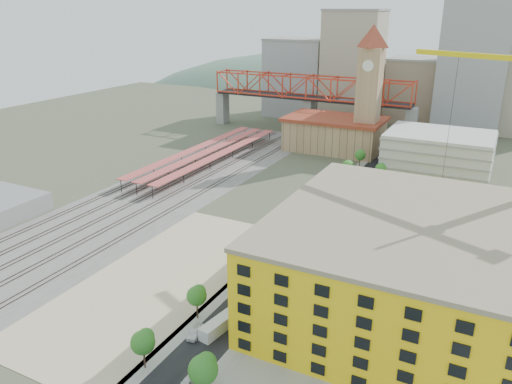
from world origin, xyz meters
The scene contains 29 objects.
ground centered at (0.00, 0.00, 0.00)m, with size 400.00×400.00×0.00m, color #474C38.
ballast_strip centered at (-36.00, 17.50, 0.03)m, with size 36.00×165.00×0.06m, color #605E59.
dirt_lot centered at (-4.00, -31.50, 0.03)m, with size 28.00×67.00×0.06m, color tan.
street_asphalt centered at (16.00, 15.00, 0.03)m, with size 12.00×170.00×0.06m, color black.
sidewalk_west centered at (10.50, 15.00, 0.02)m, with size 3.00×170.00×0.04m, color gray.
sidewalk_east centered at (21.50, 15.00, 0.02)m, with size 3.00×170.00×0.04m, color gray.
construction_pad centered at (45.00, -20.00, 0.03)m, with size 50.00×90.00×0.06m, color gray.
rail_tracks centered at (-37.80, 17.50, 0.15)m, with size 26.56×160.00×0.18m.
platform_canopies centered at (-41.00, 45.00, 3.99)m, with size 16.00×80.00×4.12m.
station_hall centered at (-5.00, 82.00, 6.67)m, with size 38.00×24.00×13.10m.
clock_tower centered at (8.00, 79.99, 28.70)m, with size 12.00×12.00×52.00m.
parking_garage centered at (36.00, 70.00, 7.00)m, with size 34.00×26.00×14.00m, color silver.
truss_bridge centered at (-25.00, 105.00, 18.86)m, with size 94.00×9.60×25.60m.
construction_building centered at (42.00, -20.00, 9.41)m, with size 44.60×50.60×18.80m.
street_trees centered at (16.00, 5.00, 0.00)m, with size 15.40×124.40×8.00m.
skyline centered at (7.47, 142.31, 22.81)m, with size 133.00×46.00×60.00m.
distant_hills centered at (45.28, 260.00, -79.54)m, with size 647.00×264.00×227.00m.
site_trailer_a centered at (16.00, -41.36, 1.20)m, with size 2.30×8.75×2.40m, color silver.
site_trailer_b centered at (16.00, -24.75, 1.37)m, with size 2.63×10.00×2.74m, color silver.
site_trailer_c centered at (16.00, -19.80, 1.40)m, with size 2.69×10.24×2.80m, color silver.
site_trailer_d centered at (16.00, -10.24, 1.35)m, with size 2.60×9.88×2.70m, color silver.
car_0 centered at (13.00, -44.57, 0.79)m, with size 1.86×4.62×1.57m, color white.
car_1 centered at (13.00, -25.47, 0.78)m, with size 1.66×4.76×1.57m, color gray.
car_2 centered at (13.00, 7.37, 0.79)m, with size 2.61×5.66×1.57m, color black.
car_3 centered at (13.00, 5.38, 0.73)m, with size 2.05×5.03×1.46m, color navy.
car_4 centered at (19.00, -55.53, 0.77)m, with size 1.82×4.54×1.55m, color silver.
car_5 centered at (19.00, -2.43, 0.70)m, with size 1.49×4.26×1.40m, color #AAA9AF.
car_6 centered at (19.00, 19.77, 0.69)m, with size 2.29×4.96×1.38m, color black.
car_7 centered at (19.00, 21.30, 0.71)m, with size 1.98×4.88×1.42m, color navy.
Camera 1 is at (55.35, -104.16, 53.39)m, focal length 35.00 mm.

